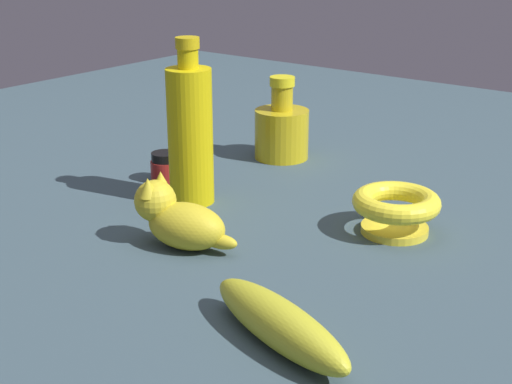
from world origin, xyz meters
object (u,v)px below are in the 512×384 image
banana (279,323)px  bottle_tall (191,133)px  bowl (396,207)px  cat_figurine (178,218)px  bottle_short (282,130)px  nail_polish_jar (165,167)px

banana → bottle_tall: size_ratio=0.83×
bowl → cat_figurine: (0.20, -0.19, 0.00)m
bottle_tall → bowl: bearing=104.6°
banana → cat_figurine: 0.26m
bottle_short → bottle_tall: (0.25, 0.02, 0.05)m
banana → bowl: bowl is taller
nail_polish_jar → bottle_tall: bearing=66.7°
bottle_short → bowl: size_ratio=1.24×
nail_polish_jar → bowl: bowl is taller
bottle_tall → nail_polish_jar: bearing=-113.3°
banana → bottle_tall: bearing=-18.7°
bottle_short → bottle_tall: bottle_tall is taller
bottle_short → bottle_tall: size_ratio=0.60×
banana → bottle_tall: bottle_tall is taller
bottle_short → bowl: bottle_short is taller
bottle_short → banana: (0.48, 0.34, -0.03)m
banana → bowl: (-0.31, -0.04, 0.01)m
bottle_short → cat_figurine: 0.39m
bottle_tall → banana: bearing=54.0°
bowl → bottle_tall: size_ratio=0.48×
nail_polish_jar → banana: size_ratio=0.23×
nail_polish_jar → bottle_tall: (0.04, 0.09, 0.08)m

